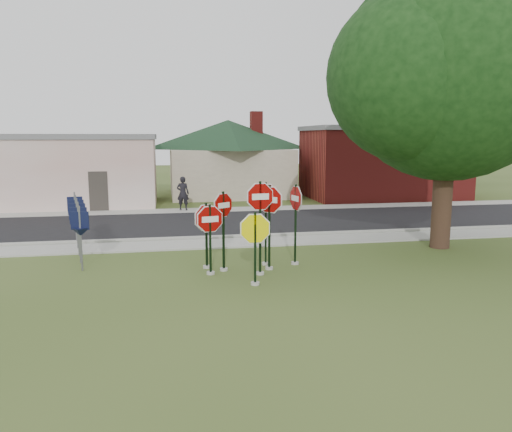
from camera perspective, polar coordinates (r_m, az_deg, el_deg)
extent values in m
plane|color=#3B4F1D|center=(13.86, 0.22, -7.96)|extent=(120.00, 120.00, 0.00)
cube|color=gray|center=(19.11, -2.82, -3.11)|extent=(60.00, 1.60, 0.06)
cube|color=black|center=(23.50, -4.28, -0.85)|extent=(60.00, 7.00, 0.04)
cube|color=gray|center=(27.73, -5.23, 0.68)|extent=(60.00, 1.60, 0.06)
cube|color=gray|center=(20.08, -3.20, -2.40)|extent=(60.00, 0.20, 0.14)
cylinder|color=#A09E96|center=(14.92, 0.47, -6.55)|extent=(0.24, 0.24, 0.08)
cube|color=black|center=(14.62, 0.48, -1.44)|extent=(0.07, 0.06, 2.78)
cylinder|color=white|center=(14.47, 0.48, 2.23)|extent=(1.11, 0.18, 1.12)
cylinder|color=#830504|center=(14.47, 0.48, 2.23)|extent=(1.03, 0.18, 1.04)
cube|color=white|center=(14.47, 0.48, 2.23)|extent=(0.51, 0.09, 0.18)
cylinder|color=#A09E96|center=(13.92, -0.10, -7.71)|extent=(0.24, 0.24, 0.08)
cube|color=black|center=(13.67, -0.10, -3.77)|extent=(0.06, 0.05, 2.04)
cylinder|color=white|center=(13.55, -0.10, -1.46)|extent=(1.16, 0.06, 1.16)
cylinder|color=#E4D903|center=(13.55, -0.10, -1.46)|extent=(1.07, 0.06, 1.07)
cylinder|color=#A09E96|center=(15.01, -5.20, -6.50)|extent=(0.24, 0.24, 0.08)
cube|color=black|center=(14.77, -5.26, -2.71)|extent=(0.07, 0.06, 2.11)
cylinder|color=white|center=(14.66, -5.29, -0.37)|extent=(1.08, 0.26, 1.10)
cylinder|color=#830504|center=(14.66, -5.29, -0.37)|extent=(1.00, 0.25, 1.02)
cube|color=white|center=(14.66, -5.29, -0.37)|extent=(0.50, 0.12, 0.18)
cylinder|color=#A09E96|center=(15.49, 1.52, -5.97)|extent=(0.24, 0.24, 0.08)
cube|color=black|center=(15.21, 1.54, -1.33)|extent=(0.08, 0.08, 2.63)
cylinder|color=white|center=(15.08, 1.55, 1.87)|extent=(0.94, 0.67, 1.14)
cylinder|color=#830504|center=(15.08, 1.55, 1.87)|extent=(0.88, 0.63, 1.06)
cube|color=white|center=(15.08, 1.55, 1.87)|extent=(0.44, 0.31, 0.18)
cylinder|color=#A09E96|center=(16.03, 1.11, -5.45)|extent=(0.24, 0.24, 0.08)
cube|color=black|center=(15.75, 1.12, -0.91)|extent=(0.07, 0.06, 2.65)
cylinder|color=white|center=(15.62, 1.13, 2.40)|extent=(0.99, 0.24, 1.01)
cylinder|color=#830504|center=(15.62, 1.13, 2.40)|extent=(0.92, 0.23, 0.94)
cube|color=white|center=(15.62, 1.13, 2.40)|extent=(0.46, 0.11, 0.16)
cylinder|color=#A09E96|center=(15.37, -3.70, -6.10)|extent=(0.24, 0.24, 0.08)
cube|color=black|center=(15.11, -3.74, -1.78)|extent=(0.08, 0.08, 2.44)
cylinder|color=white|center=(14.98, -3.77, 1.24)|extent=(0.82, 0.65, 1.03)
cylinder|color=#830504|center=(14.98, -3.77, 1.24)|extent=(0.76, 0.61, 0.96)
cube|color=white|center=(14.98, -3.77, 1.24)|extent=(0.38, 0.30, 0.16)
cylinder|color=#A09E96|center=(16.13, 4.47, -5.38)|extent=(0.24, 0.24, 0.08)
cube|color=black|center=(15.86, 4.53, -1.01)|extent=(0.06, 0.07, 2.58)
cylinder|color=white|center=(15.74, 4.57, 2.04)|extent=(0.21, 1.08, 1.09)
cylinder|color=#830504|center=(15.74, 4.57, 2.04)|extent=(0.20, 1.00, 1.01)
cube|color=white|center=(15.74, 4.57, 2.04)|extent=(0.10, 0.50, 0.17)
cylinder|color=#A09E96|center=(15.71, -5.63, -5.79)|extent=(0.24, 0.24, 0.08)
cube|color=black|center=(15.49, -5.68, -2.26)|extent=(0.08, 0.07, 2.05)
cylinder|color=white|center=(15.39, -5.72, -0.18)|extent=(1.00, 0.60, 1.15)
cylinder|color=#830504|center=(15.39, -5.72, -0.18)|extent=(0.93, 0.56, 1.07)
cube|color=white|center=(15.39, -5.72, -0.18)|extent=(0.46, 0.28, 0.18)
cube|color=#59595E|center=(16.03, -19.39, -2.45)|extent=(0.05, 0.05, 2.00)
cube|color=black|center=(15.93, -19.50, -0.51)|extent=(0.55, 0.13, 0.55)
cone|color=black|center=(15.99, -19.43, -1.75)|extent=(0.65, 0.65, 0.25)
cube|color=#59595E|center=(17.03, -19.55, -1.80)|extent=(0.05, 0.05, 2.00)
cube|color=black|center=(16.94, -19.64, 0.02)|extent=(0.55, 0.09, 0.55)
cone|color=black|center=(16.99, -19.58, -1.14)|extent=(0.62, 0.62, 0.25)
cube|color=#59595E|center=(18.03, -19.68, -1.23)|extent=(0.05, 0.05, 2.00)
cube|color=black|center=(17.95, -19.77, 0.50)|extent=(0.55, 0.05, 0.55)
cone|color=black|center=(18.00, -19.71, -0.60)|extent=(0.58, 0.58, 0.25)
cube|color=#59595E|center=(19.04, -19.80, -0.72)|extent=(0.05, 0.05, 2.00)
cube|color=black|center=(18.96, -19.89, 0.92)|extent=(0.55, 0.05, 0.55)
cone|color=black|center=(19.01, -19.83, -0.12)|extent=(0.58, 0.58, 0.25)
cube|color=#59595E|center=(20.04, -19.91, -0.25)|extent=(0.05, 0.05, 2.00)
cube|color=black|center=(19.97, -19.99, 1.30)|extent=(0.55, 0.09, 0.55)
cone|color=black|center=(20.01, -19.94, 0.31)|extent=(0.62, 0.62, 0.25)
cube|color=silver|center=(31.78, -22.36, 4.68)|extent=(12.00, 6.00, 4.00)
cube|color=slate|center=(31.71, -22.59, 8.37)|extent=(12.20, 6.20, 0.30)
cube|color=#332D28|center=(28.42, -17.55, 2.67)|extent=(1.00, 0.10, 2.20)
cube|color=#BFB098|center=(35.39, -3.17, 5.07)|extent=(8.00, 8.00, 3.20)
pyramid|color=#15311A|center=(35.32, -3.22, 10.91)|extent=(11.60, 11.60, 2.00)
cube|color=maroon|center=(35.62, 0.03, 10.58)|extent=(0.80, 0.80, 1.60)
cube|color=maroon|center=(34.72, 14.27, 5.81)|extent=(10.00, 6.00, 4.50)
cube|color=slate|center=(34.68, 14.43, 9.68)|extent=(10.20, 6.20, 0.30)
cube|color=white|center=(31.20, 13.20, 6.15)|extent=(2.00, 0.08, 0.90)
cylinder|color=#311F16|center=(19.35, 20.61, 3.78)|extent=(0.70, 0.70, 4.94)
sphere|color=black|center=(19.42, 21.27, 15.25)|extent=(7.76, 7.76, 7.76)
cylinder|color=#311F16|center=(46.09, 21.76, 5.87)|extent=(0.50, 0.50, 4.00)
sphere|color=black|center=(46.07, 22.03, 10.34)|extent=(5.60, 5.60, 5.60)
imported|color=black|center=(27.60, -8.35, 2.58)|extent=(0.77, 0.60, 1.85)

